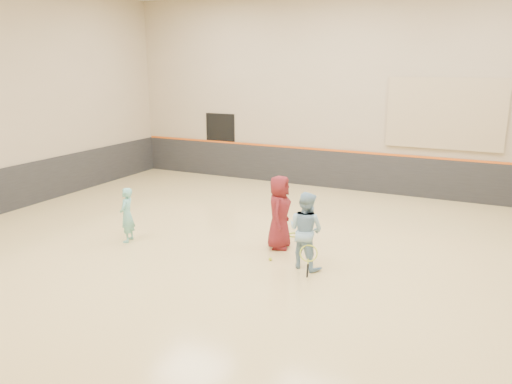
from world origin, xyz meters
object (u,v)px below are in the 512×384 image
at_px(young_man, 279,212).
at_px(girl, 127,215).
at_px(spare_racket, 294,235).
at_px(instructor, 306,230).

bearing_deg(young_man, girl, 98.74).
bearing_deg(girl, young_man, 93.12).
bearing_deg(spare_racket, girl, -148.58).
xyz_separation_m(girl, spare_racket, (3.22, 1.97, -0.60)).
xyz_separation_m(young_man, spare_racket, (0.02, 0.87, -0.78)).
height_order(girl, spare_racket, girl).
relative_size(instructor, spare_racket, 2.27).
bearing_deg(spare_racket, instructor, -62.40).
bearing_deg(young_man, spare_racket, -11.46).
distance_m(instructor, young_man, 1.17).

